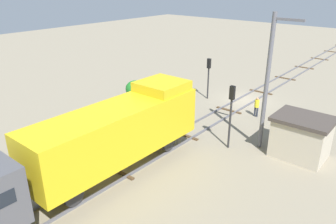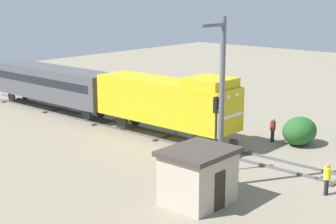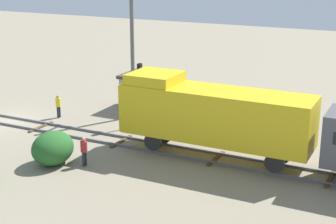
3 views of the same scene
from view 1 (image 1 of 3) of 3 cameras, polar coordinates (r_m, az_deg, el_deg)
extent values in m
plane|color=gray|center=(31.96, 13.42, 1.90)|extent=(116.39, 116.39, 0.00)
cube|color=#595960|center=(31.65, 14.59, 1.74)|extent=(0.10, 77.59, 0.16)
cube|color=#595960|center=(32.24, 12.30, 2.33)|extent=(0.10, 77.59, 0.16)
cube|color=#4C3823|center=(58.72, 26.69, 9.36)|extent=(2.40, 0.24, 0.09)
cube|color=#4C3823|center=(52.56, 24.90, 8.39)|extent=(2.40, 0.24, 0.09)
cube|color=#4C3823|center=(46.48, 22.64, 7.16)|extent=(2.40, 0.24, 0.09)
cube|color=#4C3823|center=(40.52, 19.74, 5.55)|extent=(2.40, 0.24, 0.09)
cube|color=#4C3823|center=(34.74, 15.87, 3.37)|extent=(2.40, 0.24, 0.09)
cube|color=#4C3823|center=(29.25, 10.53, 0.32)|extent=(2.40, 0.24, 0.09)
cube|color=#4C3823|center=(24.25, 2.87, -4.05)|extent=(2.40, 0.24, 0.09)
cube|color=#4C3823|center=(20.09, -8.51, -10.29)|extent=(2.40, 0.24, 0.09)
cube|color=gold|center=(18.85, -8.81, -3.35)|extent=(2.90, 11.00, 2.90)
cube|color=gold|center=(20.78, -1.07, 4.56)|extent=(2.75, 2.80, 0.60)
cube|color=gold|center=(22.56, 1.70, 1.29)|extent=(2.84, 0.10, 2.84)
cube|color=white|center=(22.66, 1.76, 0.85)|extent=(2.46, 0.06, 0.20)
sphere|color=white|center=(21.97, 2.74, 3.74)|extent=(0.28, 0.28, 0.28)
sphere|color=white|center=(22.50, 0.91, 4.21)|extent=(0.28, 0.28, 0.28)
cylinder|color=#262628|center=(23.50, 2.10, -2.72)|extent=(0.36, 0.50, 0.36)
cylinder|color=#262628|center=(21.66, 0.10, -5.44)|extent=(0.18, 1.10, 1.10)
cylinder|color=#262628|center=(22.50, -2.73, -4.35)|extent=(0.18, 1.10, 1.10)
cylinder|color=#262628|center=(17.47, -16.08, -13.92)|extent=(0.18, 1.10, 1.10)
cylinder|color=#262628|center=(18.51, -18.70, -12.02)|extent=(0.18, 1.10, 1.10)
cylinder|color=#262628|center=(31.36, 7.03, 5.73)|extent=(0.14, 0.14, 3.91)
cube|color=black|center=(30.97, 7.16, 8.40)|extent=(0.32, 0.24, 0.90)
sphere|color=red|center=(31.02, 7.32, 8.93)|extent=(0.16, 0.16, 0.16)
sphere|color=#3C3306|center=(31.08, 7.30, 8.43)|extent=(0.16, 0.16, 0.16)
sphere|color=black|center=(31.15, 7.27, 7.93)|extent=(0.16, 0.16, 0.16)
cylinder|color=#262628|center=(22.06, 10.80, -1.01)|extent=(0.14, 0.14, 4.42)
cube|color=black|center=(21.44, 11.13, 3.32)|extent=(0.32, 0.24, 0.90)
sphere|color=#390606|center=(21.47, 11.36, 4.09)|extent=(0.16, 0.16, 0.16)
sphere|color=#3C3306|center=(21.56, 11.31, 3.38)|extent=(0.16, 0.16, 0.16)
sphere|color=green|center=(21.65, 11.25, 2.68)|extent=(0.16, 0.16, 0.16)
cylinder|color=#262B38|center=(28.35, 15.26, 0.00)|extent=(0.15, 0.15, 0.85)
cylinder|color=#262B38|center=(28.42, 14.90, 0.10)|extent=(0.15, 0.15, 0.85)
cylinder|color=yellow|center=(28.13, 15.23, 1.44)|extent=(0.38, 0.38, 0.62)
sphere|color=tan|center=(27.99, 15.32, 2.25)|extent=(0.23, 0.23, 0.23)
cylinder|color=#262B38|center=(26.39, -4.48, -0.92)|extent=(0.15, 0.15, 0.85)
cylinder|color=#262B38|center=(26.52, -4.79, -0.81)|extent=(0.15, 0.15, 0.85)
cylinder|color=maroon|center=(26.18, -4.69, 0.61)|extent=(0.38, 0.38, 0.62)
sphere|color=tan|center=(26.02, -4.72, 1.48)|extent=(0.23, 0.23, 0.23)
cylinder|color=#595960|center=(21.92, 16.79, 4.62)|extent=(0.28, 0.28, 8.97)
cube|color=#595960|center=(20.79, 20.39, 14.85)|extent=(1.80, 0.16, 0.16)
cube|color=#B2A893|center=(22.72, 22.12, -4.30)|extent=(3.20, 2.60, 2.50)
cube|color=#3F3833|center=(22.18, 22.62, -1.12)|extent=(3.50, 2.90, 0.24)
cube|color=#2D2319|center=(24.00, 23.04, -3.82)|extent=(0.80, 0.06, 1.90)
ellipsoid|color=#255B26|center=(27.78, -3.06, 1.52)|extent=(2.65, 2.17, 1.93)
ellipsoid|color=#207526|center=(31.85, -5.49, 3.97)|extent=(2.34, 1.91, 1.70)
camera|label=2|loc=(36.97, 62.44, 9.72)|focal=55.00mm
camera|label=3|loc=(39.13, -51.10, 15.27)|focal=55.00mm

